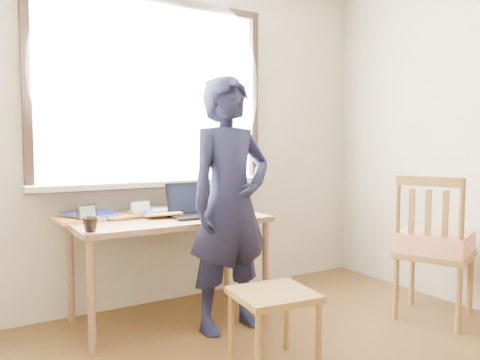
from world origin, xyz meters
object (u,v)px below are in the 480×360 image
mug_white (140,209)px  side_chair (434,244)px  work_chair (274,303)px  desk (170,228)px  mug_dark (90,224)px  laptop (193,209)px  person (230,204)px

mug_white → side_chair: bearing=-33.1°
work_chair → mug_white: bearing=107.4°
desk → mug_dark: (-0.60, -0.25, 0.12)m
mug_dark → side_chair: size_ratio=0.09×
mug_dark → work_chair: (0.79, -0.73, -0.40)m
work_chair → laptop: bearing=91.3°
mug_dark → work_chair: size_ratio=0.21×
side_chair → desk: bearing=147.7°
desk → mug_white: mug_white is taller
laptop → work_chair: bearing=-88.7°
desk → work_chair: (0.19, -0.98, -0.28)m
desk → laptop: size_ratio=3.72×
work_chair → side_chair: bearing=0.0°
desk → mug_white: 0.25m
side_chair → person: bearing=155.1°
side_chair → mug_white: bearing=146.9°
mug_dark → work_chair: bearing=-42.8°
desk → person: (0.26, -0.38, 0.19)m
desk → side_chair: size_ratio=1.31×
side_chair → person: person is taller
mug_dark → side_chair: side_chair is taller
mug_white → person: person is taller
work_chair → mug_dark: bearing=137.2°
person → side_chair: bearing=-29.7°
laptop → person: bearing=-74.4°
mug_white → person: bearing=-50.6°
work_chair → person: person is taller
mug_dark → work_chair: mug_dark is taller
laptop → side_chair: (1.39, -0.95, -0.24)m
desk → work_chair: bearing=-79.2°
laptop → mug_dark: laptop is taller
mug_dark → person: 0.88m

